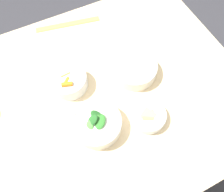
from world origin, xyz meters
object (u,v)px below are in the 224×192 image
Objects in this scene: bowl_carrots at (69,81)px; bowl_cookies at (148,116)px; bowl_greens at (97,124)px; bowl_beans_hotdog at (134,69)px; ruler at (68,24)px.

bowl_carrots reaches higher than bowl_cookies.
bowl_beans_hotdog is (0.24, 0.15, -0.01)m from bowl_greens.
bowl_cookies is at bearing -51.16° from bowl_carrots.
bowl_beans_hotdog reaches higher than ruler.
bowl_cookies is at bearing -80.16° from ruler.
bowl_greens is 0.96× the size of bowl_beans_hotdog.
bowl_carrots is 0.34m from ruler.
bowl_beans_hotdog is at bearing 75.28° from bowl_cookies.
bowl_greens is at bearing 164.64° from bowl_cookies.
bowl_beans_hotdog is 0.21m from bowl_cookies.
bowl_greens reaches higher than bowl_cookies.
bowl_greens is 0.54m from ruler.
ruler is at bearing 70.45° from bowl_carrots.
bowl_carrots is 0.80× the size of bowl_beans_hotdog.
bowl_cookies is at bearing -104.72° from bowl_beans_hotdog.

